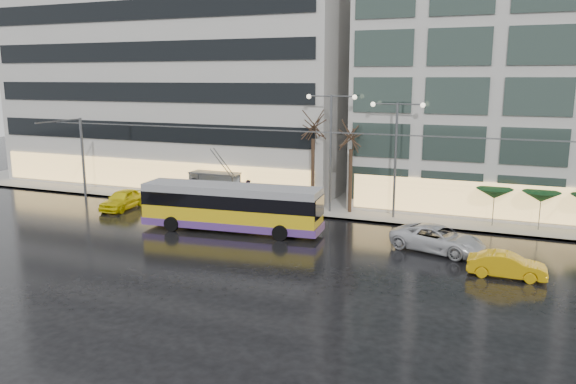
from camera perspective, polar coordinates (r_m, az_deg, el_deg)
The scene contains 19 objects.
ground at distance 35.15m, azimuth -4.28°, elevation -5.74°, with size 140.00×140.00×0.00m, color black.
sidewalk at distance 47.08m, azimuth 5.43°, elevation -1.19°, with size 80.00×10.00×0.15m, color gray.
kerb at distance 42.48m, azimuth 3.53°, elevation -2.57°, with size 80.00×0.10×0.15m, color slate.
building_left at distance 57.99m, azimuth -10.55°, elevation 12.09°, with size 34.00×14.00×22.00m, color #B2AFAA.
trolleybus at distance 38.80m, azimuth -5.78°, elevation -1.70°, with size 12.70×5.19×5.81m.
catenary at distance 40.95m, azimuth 1.78°, elevation 2.88°, with size 42.24×5.12×7.00m.
bus_shelter at distance 47.70m, azimuth -7.73°, elevation 1.23°, with size 4.20×1.60×2.51m.
street_lamp_near at distance 43.09m, azimuth 4.37°, elevation 5.62°, with size 3.96×0.36×9.03m.
street_lamp_far at distance 41.90m, azimuth 10.92°, elevation 4.89°, with size 3.96×0.36×8.53m.
tree_a at distance 43.66m, azimuth 2.58°, elevation 7.16°, with size 3.20×3.20×8.40m.
tree_b at distance 43.01m, azimuth 6.45°, elevation 6.11°, with size 3.20×3.20×7.70m.
parasol_a at distance 41.87m, azimuth 20.23°, elevation -0.16°, with size 2.50×2.50×2.65m.
parasol_b at distance 41.91m, azimuth 24.33°, elevation -0.46°, with size 2.50×2.50×2.65m.
taxi_a at distance 47.09m, azimuth -16.44°, elevation -0.73°, with size 1.87×4.65×1.58m, color yellow.
taxi_b at distance 32.18m, azimuth 21.34°, elevation -6.95°, with size 1.40×4.02×1.33m, color #D69E0B.
sedan_silver at distance 35.50m, azimuth 14.96°, elevation -4.62°, with size 2.61×5.66×1.57m, color silver.
pedestrian_a at distance 44.93m, azimuth -4.38°, elevation 0.19°, with size 1.26×1.27×2.19m.
pedestrian_b at distance 46.85m, azimuth -4.10°, elevation 0.08°, with size 0.95×0.74×1.95m.
pedestrian_c at distance 47.41m, azimuth -9.55°, elevation 0.26°, with size 1.11×0.96×2.11m.
Camera 1 is at (14.88, -30.08, 10.46)m, focal length 35.00 mm.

